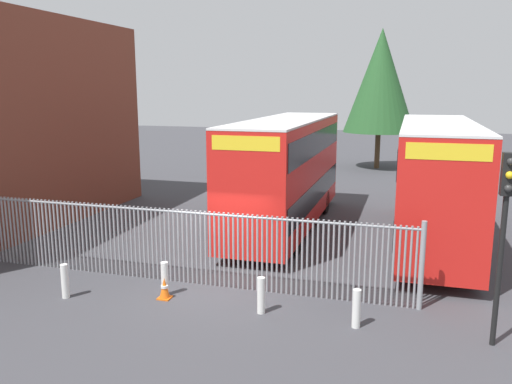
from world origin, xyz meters
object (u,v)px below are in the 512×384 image
(bollard_near_left, at_px, (65,281))
(traffic_light_kerbside, at_px, (505,215))
(double_decker_bus_behind_fence_left, at_px, (286,169))
(bollard_center_front, at_px, (165,279))
(double_decker_bus_near_gate, at_px, (436,178))
(bollard_near_right, at_px, (261,295))
(bollard_far_right, at_px, (356,309))
(traffic_cone_by_gate, at_px, (164,288))

(bollard_near_left, bearing_deg, traffic_light_kerbside, 2.32)
(double_decker_bus_behind_fence_left, xyz_separation_m, bollard_near_left, (-4.07, -8.77, -1.95))
(bollard_center_front, height_order, traffic_light_kerbside, traffic_light_kerbside)
(double_decker_bus_near_gate, height_order, double_decker_bus_behind_fence_left, same)
(bollard_near_right, bearing_deg, bollard_far_right, -2.88)
(bollard_center_front, bearing_deg, bollard_near_right, -7.15)
(bollard_near_right, bearing_deg, double_decker_bus_behind_fence_left, 99.01)
(double_decker_bus_behind_fence_left, relative_size, traffic_cone_by_gate, 18.32)
(bollard_center_front, xyz_separation_m, traffic_cone_by_gate, (0.09, -0.22, -0.19))
(bollard_center_front, relative_size, bollard_near_right, 1.00)
(double_decker_bus_behind_fence_left, height_order, bollard_far_right, double_decker_bus_behind_fence_left)
(double_decker_bus_near_gate, relative_size, double_decker_bus_behind_fence_left, 1.00)
(double_decker_bus_behind_fence_left, bearing_deg, bollard_center_front, -101.22)
(bollard_far_right, bearing_deg, double_decker_bus_near_gate, 75.91)
(traffic_light_kerbside, bearing_deg, double_decker_bus_near_gate, 97.59)
(traffic_cone_by_gate, bearing_deg, bollard_near_left, -164.78)
(double_decker_bus_near_gate, relative_size, traffic_light_kerbside, 2.51)
(bollard_near_right, xyz_separation_m, traffic_cone_by_gate, (-2.76, 0.14, -0.19))
(bollard_far_right, relative_size, traffic_cone_by_gate, 1.61)
(bollard_far_right, bearing_deg, double_decker_bus_behind_fence_left, 113.93)
(double_decker_bus_near_gate, relative_size, bollard_far_right, 11.38)
(double_decker_bus_behind_fence_left, xyz_separation_m, traffic_cone_by_gate, (-1.46, -8.06, -2.13))
(bollard_far_right, distance_m, traffic_cone_by_gate, 5.16)
(bollard_center_front, relative_size, bollard_far_right, 1.00)
(bollard_near_left, xyz_separation_m, traffic_light_kerbside, (10.77, 0.44, 2.51))
(double_decker_bus_behind_fence_left, relative_size, bollard_far_right, 11.38)
(bollard_center_front, height_order, bollard_near_right, same)
(bollard_near_left, relative_size, bollard_far_right, 1.00)
(double_decker_bus_behind_fence_left, height_order, traffic_cone_by_gate, double_decker_bus_behind_fence_left)
(double_decker_bus_behind_fence_left, bearing_deg, double_decker_bus_near_gate, -5.07)
(double_decker_bus_near_gate, distance_m, traffic_light_kerbside, 7.92)
(double_decker_bus_near_gate, relative_size, traffic_cone_by_gate, 18.32)
(bollard_near_right, xyz_separation_m, bollard_far_right, (2.39, -0.12, 0.00))
(double_decker_bus_behind_fence_left, xyz_separation_m, bollard_far_right, (3.69, -8.32, -1.95))
(double_decker_bus_near_gate, relative_size, bollard_near_left, 11.38)
(traffic_light_kerbside, bearing_deg, double_decker_bus_behind_fence_left, 128.78)
(double_decker_bus_near_gate, bearing_deg, bollard_far_right, -104.09)
(bollard_near_left, height_order, bollard_far_right, same)
(bollard_near_left, distance_m, traffic_cone_by_gate, 2.71)
(bollard_near_left, distance_m, bollard_center_front, 2.68)
(double_decker_bus_near_gate, bearing_deg, bollard_near_left, -139.63)
(double_decker_bus_behind_fence_left, distance_m, traffic_cone_by_gate, 8.46)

